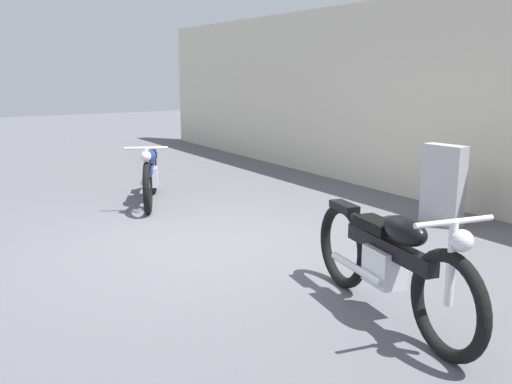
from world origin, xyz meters
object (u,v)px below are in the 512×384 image
at_px(stone_marker, 443,185).
at_px(motorcycle_blue, 150,173).
at_px(motorcycle_black, 390,261).
at_px(helmet, 392,239).

relative_size(stone_marker, motorcycle_blue, 0.53).
bearing_deg(motorcycle_blue, motorcycle_black, 25.93).
bearing_deg(motorcycle_black, motorcycle_blue, -167.87).
distance_m(stone_marker, motorcycle_black, 3.07).
height_order(stone_marker, helmet, stone_marker).
relative_size(helmet, motorcycle_blue, 0.14).
distance_m(helmet, motorcycle_black, 1.79).
relative_size(motorcycle_black, motorcycle_blue, 1.14).
xyz_separation_m(stone_marker, helmet, (0.46, -1.30, -0.37)).
relative_size(stone_marker, motorcycle_black, 0.47).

